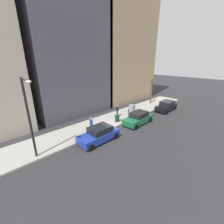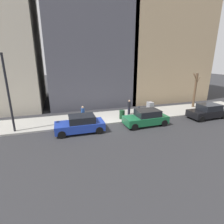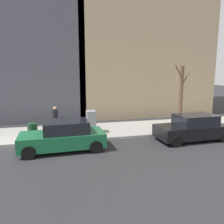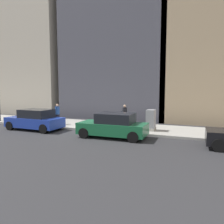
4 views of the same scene
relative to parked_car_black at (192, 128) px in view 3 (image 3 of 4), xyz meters
name	(u,v)px [view 3 (image 3 of 4)]	position (x,y,z in m)	size (l,w,h in m)	color
ground_plane	(7,147)	(1.18, 10.35, -0.74)	(120.00, 120.00, 0.00)	#2B2B2D
sidewalk	(14,136)	(3.18, 10.35, -0.66)	(4.00, 36.00, 0.15)	#9E9B93
parked_car_black	(192,128)	(0.00, 0.00, 0.00)	(2.05, 4.26, 1.52)	black
parked_car_green	(64,136)	(0.02, 7.39, 0.00)	(2.03, 4.25, 1.52)	#196038
parking_meter	(62,125)	(1.63, 7.41, 0.24)	(0.14, 0.10, 1.35)	slate
utility_box	(91,122)	(2.48, 5.62, 0.11)	(0.83, 0.61, 1.43)	#A8A399
bare_tree	(181,93)	(3.80, -1.44, 1.69)	(1.05, 1.63, 4.36)	brown
trash_bin	(33,131)	(2.08, 9.10, -0.14)	(0.56, 0.56, 0.90)	#14381E
pedestrian_near_meter	(55,118)	(3.28, 7.81, 0.35)	(0.36, 0.36, 1.66)	#1E1E2D
office_tower_left	(131,5)	(12.93, -0.38, 10.47)	(12.51, 12.51, 22.41)	tan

